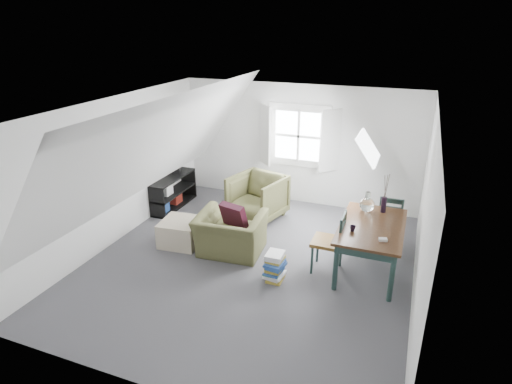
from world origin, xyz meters
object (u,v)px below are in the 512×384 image
at_px(media_shelf, 171,194).
at_px(dining_chair_far, 390,219).
at_px(ottoman, 181,232).
at_px(dining_table, 372,231).
at_px(armchair_far, 257,217).
at_px(armchair_near, 231,252).
at_px(dining_chair_near, 330,241).
at_px(magazine_stack, 275,267).

bearing_deg(media_shelf, dining_chair_far, 0.42).
bearing_deg(ottoman, dining_table, 5.22).
distance_m(armchair_far, dining_chair_far, 2.58).
xyz_separation_m(dining_table, media_shelf, (-4.18, 1.02, -0.38)).
bearing_deg(ottoman, armchair_near, 1.23).
bearing_deg(dining_chair_near, dining_table, 106.34).
bearing_deg(media_shelf, armchair_far, 5.91).
relative_size(armchair_near, dining_chair_far, 1.16).
bearing_deg(armchair_near, dining_table, -177.73).
bearing_deg(armchair_far, ottoman, -104.74).
distance_m(dining_chair_far, dining_chair_near, 1.46).
relative_size(armchair_far, dining_chair_far, 1.04).
bearing_deg(ottoman, dining_chair_near, 1.48).
distance_m(ottoman, media_shelf, 1.65).
xyz_separation_m(armchair_far, media_shelf, (-1.86, -0.17, 0.30)).
bearing_deg(dining_chair_far, ottoman, 7.09).
height_order(dining_chair_far, dining_chair_near, dining_chair_near).
bearing_deg(dining_chair_far, magazine_stack, 36.10).
relative_size(armchair_near, dining_chair_near, 1.09).
bearing_deg(dining_table, dining_chair_near, -155.91).
bearing_deg(dining_chair_far, armchair_far, -18.09).
distance_m(armchair_far, dining_table, 2.69).
distance_m(armchair_near, armchair_far, 1.46).
xyz_separation_m(armchair_near, magazine_stack, (0.95, -0.50, 0.22)).
distance_m(ottoman, dining_chair_near, 2.62).
xyz_separation_m(armchair_far, ottoman, (-0.86, -1.48, 0.22)).
xyz_separation_m(armchair_far, magazine_stack, (1.03, -1.96, 0.22)).
distance_m(armchair_near, ottoman, 0.97).
relative_size(armchair_far, ottoman, 1.47).
relative_size(media_shelf, magazine_stack, 2.96).
bearing_deg(armchair_far, dining_chair_near, -23.69).
relative_size(ottoman, magazine_stack, 1.50).
relative_size(dining_table, magazine_stack, 3.61).
relative_size(dining_table, dining_chair_near, 1.59).
xyz_separation_m(dining_chair_far, magazine_stack, (-1.49, -1.77, -0.26)).
bearing_deg(dining_chair_far, armchair_near, 13.70).
xyz_separation_m(armchair_near, media_shelf, (-1.94, 1.29, 0.30)).
height_order(dining_chair_near, magazine_stack, dining_chair_near).
bearing_deg(dining_table, media_shelf, 169.21).
distance_m(armchair_far, ottoman, 1.73).
bearing_deg(dining_chair_far, dining_chair_near, 43.53).
xyz_separation_m(dining_chair_far, media_shelf, (-4.39, 0.02, -0.18)).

